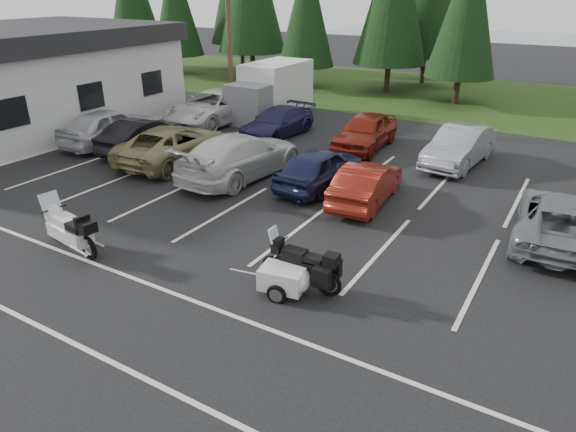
{
  "coord_description": "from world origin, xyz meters",
  "views": [
    {
      "loc": [
        7.47,
        -11.12,
        6.88
      ],
      "look_at": [
        1.12,
        -0.5,
        1.23
      ],
      "focal_mm": 32.0,
      "sensor_mm": 36.0,
      "label": 1
    }
  ],
  "objects_px": {
    "car_near_3": "(241,156)",
    "car_far_2": "(365,131)",
    "car_far_1": "(277,123)",
    "car_near_5": "(366,184)",
    "cargo_trailer": "(283,281)",
    "box_truck": "(267,92)",
    "building": "(5,80)",
    "car_far_3": "(459,146)",
    "adventure_motorcycle": "(300,261)",
    "car_near_1": "(144,135)",
    "car_near_2": "(174,144)",
    "car_near_0": "(109,126)",
    "car_far_0": "(214,107)",
    "utility_pole": "(229,28)",
    "touring_motorcycle": "(69,225)",
    "car_near_6": "(560,219)",
    "car_near_4": "(320,168)"
  },
  "relations": [
    {
      "from": "adventure_motorcycle",
      "to": "car_near_3",
      "type": "bearing_deg",
      "value": 134.6
    },
    {
      "from": "car_near_1",
      "to": "touring_motorcycle",
      "type": "distance_m",
      "value": 9.23
    },
    {
      "from": "car_near_3",
      "to": "car_far_2",
      "type": "bearing_deg",
      "value": -110.21
    },
    {
      "from": "car_near_5",
      "to": "cargo_trailer",
      "type": "bearing_deg",
      "value": 90.17
    },
    {
      "from": "car_near_4",
      "to": "car_far_3",
      "type": "relative_size",
      "value": 0.92
    },
    {
      "from": "car_near_4",
      "to": "car_near_6",
      "type": "bearing_deg",
      "value": -179.76
    },
    {
      "from": "car_near_3",
      "to": "car_far_0",
      "type": "bearing_deg",
      "value": -41.12
    },
    {
      "from": "building",
      "to": "car_far_2",
      "type": "xyz_separation_m",
      "value": [
        16.9,
        5.99,
        -1.66
      ]
    },
    {
      "from": "car_far_3",
      "to": "touring_motorcycle",
      "type": "height_order",
      "value": "car_far_3"
    },
    {
      "from": "car_near_5",
      "to": "touring_motorcycle",
      "type": "relative_size",
      "value": 1.49
    },
    {
      "from": "touring_motorcycle",
      "to": "building",
      "type": "bearing_deg",
      "value": 160.59
    },
    {
      "from": "utility_pole",
      "to": "car_near_2",
      "type": "relative_size",
      "value": 1.63
    },
    {
      "from": "building",
      "to": "touring_motorcycle",
      "type": "distance_m",
      "value": 15.58
    },
    {
      "from": "car_near_6",
      "to": "building",
      "type": "bearing_deg",
      "value": -2.49
    },
    {
      "from": "car_near_1",
      "to": "cargo_trailer",
      "type": "relative_size",
      "value": 2.92
    },
    {
      "from": "car_near_1",
      "to": "car_near_2",
      "type": "bearing_deg",
      "value": 166.52
    },
    {
      "from": "car_near_6",
      "to": "car_near_1",
      "type": "bearing_deg",
      "value": -3.9
    },
    {
      "from": "car_near_1",
      "to": "cargo_trailer",
      "type": "distance_m",
      "value": 13.07
    },
    {
      "from": "car_near_2",
      "to": "car_far_0",
      "type": "xyz_separation_m",
      "value": [
        -2.65,
        6.03,
        0.07
      ]
    },
    {
      "from": "car_near_5",
      "to": "car_far_3",
      "type": "relative_size",
      "value": 0.88
    },
    {
      "from": "utility_pole",
      "to": "car_near_0",
      "type": "xyz_separation_m",
      "value": [
        -1.56,
        -7.42,
        -3.86
      ]
    },
    {
      "from": "car_near_5",
      "to": "adventure_motorcycle",
      "type": "distance_m",
      "value": 5.9
    },
    {
      "from": "car_near_2",
      "to": "car_near_3",
      "type": "height_order",
      "value": "car_near_3"
    },
    {
      "from": "box_truck",
      "to": "car_near_1",
      "type": "bearing_deg",
      "value": -99.19
    },
    {
      "from": "car_near_0",
      "to": "adventure_motorcycle",
      "type": "xyz_separation_m",
      "value": [
        13.73,
        -6.26,
        -0.1
      ]
    },
    {
      "from": "car_near_5",
      "to": "car_near_1",
      "type": "bearing_deg",
      "value": -6.5
    },
    {
      "from": "building",
      "to": "car_far_1",
      "type": "height_order",
      "value": "building"
    },
    {
      "from": "car_far_3",
      "to": "cargo_trailer",
      "type": "height_order",
      "value": "car_far_3"
    },
    {
      "from": "car_near_1",
      "to": "building",
      "type": "bearing_deg",
      "value": 0.08
    },
    {
      "from": "car_near_1",
      "to": "car_near_2",
      "type": "relative_size",
      "value": 0.82
    },
    {
      "from": "box_truck",
      "to": "car_near_3",
      "type": "relative_size",
      "value": 0.97
    },
    {
      "from": "car_near_0",
      "to": "car_near_5",
      "type": "xyz_separation_m",
      "value": [
        12.98,
        -0.41,
        -0.16
      ]
    },
    {
      "from": "building",
      "to": "car_far_1",
      "type": "relative_size",
      "value": 3.35
    },
    {
      "from": "building",
      "to": "box_truck",
      "type": "height_order",
      "value": "building"
    },
    {
      "from": "car_near_6",
      "to": "car_far_2",
      "type": "relative_size",
      "value": 1.08
    },
    {
      "from": "car_near_0",
      "to": "car_far_0",
      "type": "relative_size",
      "value": 0.81
    },
    {
      "from": "car_far_1",
      "to": "car_far_3",
      "type": "height_order",
      "value": "car_far_3"
    },
    {
      "from": "car_near_6",
      "to": "car_far_3",
      "type": "distance_m",
      "value": 6.94
    },
    {
      "from": "utility_pole",
      "to": "car_far_0",
      "type": "relative_size",
      "value": 1.49
    },
    {
      "from": "building",
      "to": "car_near_2",
      "type": "bearing_deg",
      "value": 0.81
    },
    {
      "from": "car_near_2",
      "to": "car_near_0",
      "type": "bearing_deg",
      "value": -10.21
    },
    {
      "from": "car_far_3",
      "to": "adventure_motorcycle",
      "type": "xyz_separation_m",
      "value": [
        -0.93,
        -11.53,
        -0.03
      ]
    },
    {
      "from": "car_near_6",
      "to": "touring_motorcycle",
      "type": "height_order",
      "value": "touring_motorcycle"
    },
    {
      "from": "utility_pole",
      "to": "car_far_3",
      "type": "distance_m",
      "value": 13.84
    },
    {
      "from": "car_near_3",
      "to": "utility_pole",
      "type": "bearing_deg",
      "value": -47.8
    },
    {
      "from": "adventure_motorcycle",
      "to": "car_near_1",
      "type": "bearing_deg",
      "value": 150.49
    },
    {
      "from": "car_near_2",
      "to": "car_near_3",
      "type": "distance_m",
      "value": 3.46
    },
    {
      "from": "touring_motorcycle",
      "to": "car_far_3",
      "type": "bearing_deg",
      "value": 68.99
    },
    {
      "from": "car_near_3",
      "to": "car_far_1",
      "type": "relative_size",
      "value": 1.24
    },
    {
      "from": "car_near_2",
      "to": "car_near_4",
      "type": "bearing_deg",
      "value": 180.0
    }
  ]
}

